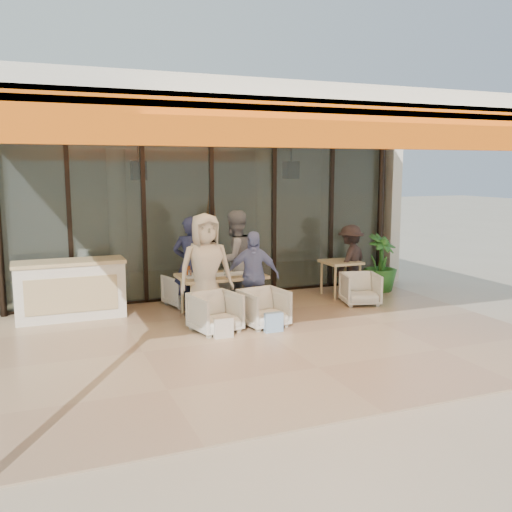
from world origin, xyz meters
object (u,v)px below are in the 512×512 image
Objects in this scene: chair_near_left at (215,311)px; chair_near_right at (264,306)px; diner_navy at (191,265)px; standing_woman at (350,260)px; host_counter at (70,290)px; diner_grey at (235,260)px; chair_far_right at (226,284)px; potted_palm at (381,263)px; diner_cream at (206,270)px; chair_far_left at (184,289)px; side_table at (341,266)px; diner_periwinkle at (253,276)px; dining_table at (221,278)px; side_chair at (360,288)px.

chair_near_left reaches higher than chair_near_right.
diner_navy is 1.20× the size of standing_woman.
chair_near_right is at bearing -30.00° from host_counter.
chair_near_left is 1.73m from diner_grey.
potted_palm is at bearing -167.08° from chair_far_right.
standing_woman is at bearing -170.58° from chair_far_right.
diner_cream is (0.00, -0.90, 0.06)m from diner_navy.
chair_far_left is at bearing 77.22° from chair_near_left.
diner_cream is 1.28× the size of standing_woman.
chair_far_right is at bearing 53.37° from chair_near_left.
chair_far_left is at bearing 6.03° from host_counter.
side_table is (3.14, 1.46, 0.28)m from chair_near_left.
host_counter is at bearing 178.89° from potted_palm.
chair_near_left is 0.46× the size of diner_periwinkle.
diner_periwinkle is 2.72m from standing_woman.
dining_table reaches higher than side_table.
chair_near_right is at bearing 73.53° from diner_grey.
side_table is 0.61× the size of potted_palm.
diner_cream reaches higher than chair_far_right.
host_counter is 2.73× the size of chair_far_left.
diner_grey is 2.67× the size of side_chair.
diner_periwinkle reaches higher than side_table.
side_table is at bearing 23.05° from chair_near_right.
side_table is (2.30, 1.46, 0.29)m from chair_near_right.
diner_navy reaches higher than dining_table.
side_chair is at bearing 146.79° from diner_grey.
diner_periwinkle is (0.84, 0.00, -0.16)m from diner_cream.
chair_near_right is at bearing -65.87° from dining_table.
diner_cream is at bearing -15.12° from standing_woman.
chair_near_left reaches higher than chair_far_right.
dining_table is at bearing 84.34° from chair_far_right.
chair_far_right is 2.36m from side_table.
diner_periwinkle is (0.84, 0.50, 0.42)m from chair_near_left.
chair_far_right is 0.96× the size of side_table.
chair_far_right is at bearing -129.77° from diner_navy.
diner_periwinkle is at bearing 152.49° from diner_navy.
host_counter is at bearing 11.74° from diner_navy.
side_chair is (3.14, 0.21, -0.60)m from diner_cream.
diner_navy is at bearing -178.95° from side_table.
potted_palm reaches higher than chair_near_left.
dining_table is 2.01× the size of side_table.
chair_far_right is at bearing 167.32° from side_chair.
side_chair is at bearing -172.96° from diner_navy.
chair_far_right is 1.11m from diner_navy.
dining_table reaches higher than chair_near_right.
diner_navy reaches higher than standing_woman.
chair_near_right is at bearing -148.20° from side_chair.
chair_far_right is at bearing 174.17° from potted_palm.
potted_palm is at bearing 154.32° from standing_woman.
standing_woman is at bearing -174.35° from potted_palm.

